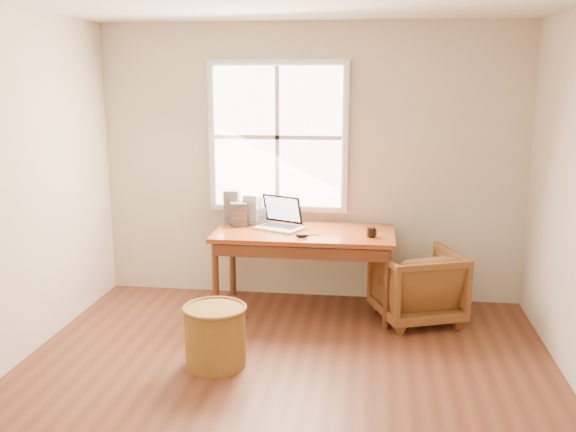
% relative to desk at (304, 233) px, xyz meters
% --- Properties ---
extents(room_shell, '(4.04, 4.54, 2.64)m').
position_rel_desk_xyz_m(room_shell, '(-0.02, -1.64, 0.59)').
color(room_shell, brown).
rests_on(room_shell, ground).
extents(desk, '(1.60, 0.80, 0.04)m').
position_rel_desk_xyz_m(desk, '(0.00, 0.00, 0.00)').
color(desk, brown).
rests_on(desk, room_shell).
extents(armchair, '(0.88, 0.89, 0.64)m').
position_rel_desk_xyz_m(armchair, '(1.00, -0.10, -0.41)').
color(armchair, brown).
rests_on(armchair, room_shell).
extents(wicker_stool, '(0.54, 0.54, 0.45)m').
position_rel_desk_xyz_m(wicker_stool, '(-0.53, -1.22, -0.51)').
color(wicker_stool, olive).
rests_on(wicker_stool, room_shell).
extents(laptop, '(0.51, 0.52, 0.29)m').
position_rel_desk_xyz_m(laptop, '(-0.23, 0.04, 0.16)').
color(laptop, '#A3A6AA').
rests_on(laptop, desk).
extents(mouse, '(0.11, 0.07, 0.04)m').
position_rel_desk_xyz_m(mouse, '(0.00, -0.23, 0.04)').
color(mouse, black).
rests_on(mouse, desk).
extents(coffee_mug, '(0.09, 0.09, 0.08)m').
position_rel_desk_xyz_m(coffee_mug, '(0.59, -0.13, 0.06)').
color(coffee_mug, black).
rests_on(coffee_mug, desk).
extents(cd_stack_a, '(0.17, 0.16, 0.28)m').
position_rel_desk_xyz_m(cd_stack_a, '(-0.51, 0.21, 0.16)').
color(cd_stack_a, silver).
rests_on(cd_stack_a, desk).
extents(cd_stack_b, '(0.17, 0.16, 0.22)m').
position_rel_desk_xyz_m(cd_stack_b, '(-0.62, 0.13, 0.13)').
color(cd_stack_b, '#242429').
rests_on(cd_stack_b, desk).
extents(cd_stack_c, '(0.14, 0.13, 0.31)m').
position_rel_desk_xyz_m(cd_stack_c, '(-0.72, 0.26, 0.18)').
color(cd_stack_c, '#A8A7B5').
rests_on(cd_stack_c, desk).
extents(cd_stack_d, '(0.16, 0.15, 0.16)m').
position_rel_desk_xyz_m(cd_stack_d, '(-0.46, 0.22, 0.10)').
color(cd_stack_d, '#B4BAC0').
rests_on(cd_stack_d, desk).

